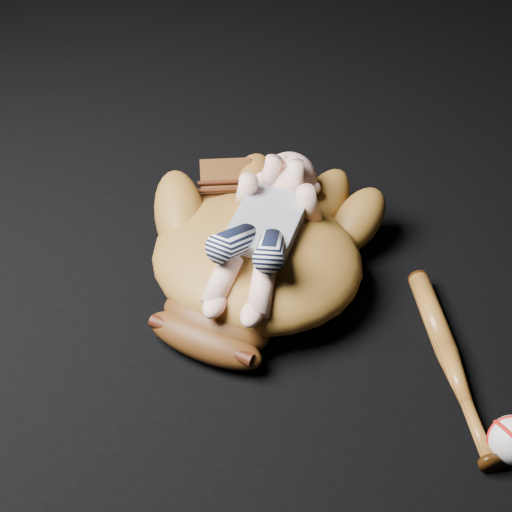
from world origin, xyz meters
The scene contains 3 objects.
baseball_glove centered at (-0.09, 0.15, 0.09)m, with size 0.48×0.54×0.17m, color brown, non-canonical shape.
newborn_baby centered at (-0.07, 0.14, 0.14)m, with size 0.18×0.40×0.16m, color #ECAF98, non-canonical shape.
baseball_bat centered at (0.29, 0.09, 0.02)m, with size 0.04×0.41×0.04m, color #94571C, non-canonical shape.
Camera 1 is at (0.33, -0.82, 1.01)m, focal length 55.00 mm.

